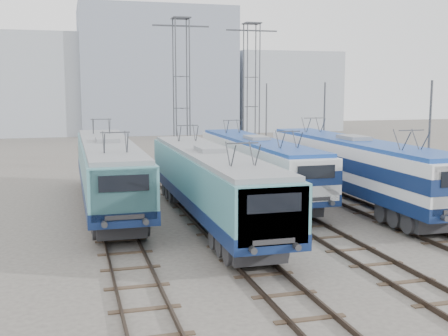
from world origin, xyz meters
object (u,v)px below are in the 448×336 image
(locomotive_far_left, at_px, (108,168))
(locomotive_far_right, at_px, (354,164))
(locomotive_center_left, at_px, (211,181))
(catenary_tower_east, at_px, (251,87))
(mast_mid, at_px, (324,132))
(locomotive_center_right, at_px, (257,161))
(mast_front, at_px, (429,151))
(mast_rear, at_px, (266,122))
(catenary_tower_west, at_px, (182,87))

(locomotive_far_left, xyz_separation_m, locomotive_far_right, (13.50, -2.61, 0.07))
(locomotive_center_left, relative_size, catenary_tower_east, 1.47)
(mast_mid, bearing_deg, locomotive_far_right, -103.19)
(locomotive_far_right, bearing_deg, locomotive_center_left, -164.71)
(locomotive_center_right, xyz_separation_m, mast_front, (6.35, -7.91, 1.29))
(locomotive_center_right, relative_size, mast_mid, 2.46)
(locomotive_center_right, distance_m, locomotive_far_right, 5.89)
(catenary_tower_east, distance_m, mast_rear, 4.28)
(mast_mid, bearing_deg, locomotive_far_left, -160.99)
(locomotive_center_right, bearing_deg, mast_rear, 68.47)
(mast_front, bearing_deg, catenary_tower_east, 95.45)
(locomotive_far_right, height_order, mast_front, mast_front)
(locomotive_center_right, bearing_deg, locomotive_center_left, -125.70)
(catenary_tower_east, distance_m, mast_front, 22.32)
(locomotive_far_left, bearing_deg, locomotive_center_right, 7.57)
(locomotive_center_left, relative_size, catenary_tower_west, 1.47)
(locomotive_center_left, relative_size, mast_mid, 2.52)
(locomotive_center_right, bearing_deg, locomotive_far_left, -172.43)
(catenary_tower_east, bearing_deg, locomotive_center_right, -106.78)
(locomotive_far_right, height_order, catenary_tower_west, catenary_tower_west)
(mast_front, bearing_deg, locomotive_far_left, 156.38)
(mast_front, bearing_deg, locomotive_center_left, 171.38)
(locomotive_center_right, bearing_deg, catenary_tower_east, 73.22)
(locomotive_center_left, xyz_separation_m, mast_mid, (10.85, 10.36, 1.30))
(locomotive_far_right, bearing_deg, locomotive_center_right, 139.80)
(locomotive_far_right, xyz_separation_m, mast_front, (1.85, -4.10, 1.16))
(locomotive_far_left, relative_size, mast_front, 2.60)
(catenary_tower_east, bearing_deg, mast_front, -84.55)
(catenary_tower_west, relative_size, mast_front, 1.71)
(catenary_tower_west, bearing_deg, catenary_tower_east, 17.10)
(mast_mid, xyz_separation_m, mast_rear, (0.00, 12.00, 0.00))
(mast_front, relative_size, mast_rear, 1.00)
(mast_mid, height_order, mast_rear, same)
(locomotive_far_left, relative_size, locomotive_center_right, 1.06)
(mast_front, height_order, mast_mid, same)
(catenary_tower_west, xyz_separation_m, catenary_tower_east, (6.50, 2.00, 0.00))
(mast_rear, bearing_deg, catenary_tower_east, -136.40)
(catenary_tower_west, relative_size, mast_rear, 1.71)
(locomotive_center_left, height_order, mast_mid, mast_mid)
(locomotive_far_right, relative_size, mast_mid, 2.62)
(locomotive_far_right, distance_m, mast_mid, 8.19)
(catenary_tower_east, bearing_deg, locomotive_center_left, -113.26)
(locomotive_center_right, relative_size, mast_front, 2.46)
(locomotive_center_left, height_order, mast_front, mast_front)
(locomotive_far_right, distance_m, catenary_tower_east, 18.41)
(locomotive_far_left, distance_m, mast_front, 16.80)
(locomotive_center_left, height_order, locomotive_center_right, locomotive_center_left)
(locomotive_far_left, bearing_deg, catenary_tower_west, 63.07)
(catenary_tower_east, height_order, mast_front, catenary_tower_east)
(locomotive_center_left, distance_m, locomotive_far_right, 9.33)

